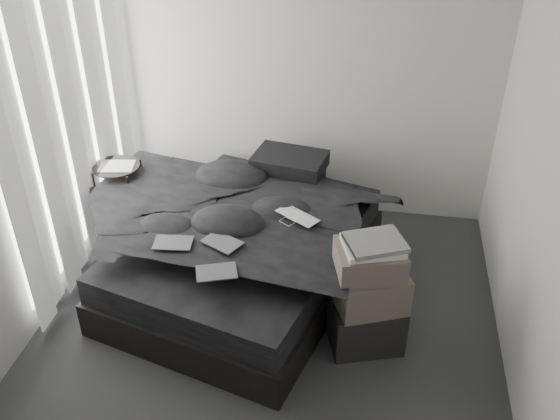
% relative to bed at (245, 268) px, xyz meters
% --- Properties ---
extents(floor, '(3.60, 4.20, 0.01)m').
position_rel_bed_xyz_m(floor, '(0.29, -0.75, -0.15)').
color(floor, '#303032').
rests_on(floor, ground).
extents(ceiling, '(3.60, 4.20, 0.01)m').
position_rel_bed_xyz_m(ceiling, '(0.29, -0.75, 2.45)').
color(ceiling, white).
rests_on(ceiling, ground).
extents(wall_back, '(3.60, 0.01, 2.60)m').
position_rel_bed_xyz_m(wall_back, '(0.29, 1.35, 1.15)').
color(wall_back, silver).
rests_on(wall_back, ground).
extents(wall_left, '(0.01, 4.20, 2.60)m').
position_rel_bed_xyz_m(wall_left, '(-1.51, -0.75, 1.15)').
color(wall_left, silver).
rests_on(wall_left, ground).
extents(wall_right, '(0.01, 4.20, 2.60)m').
position_rel_bed_xyz_m(wall_right, '(2.09, -0.75, 1.15)').
color(wall_right, silver).
rests_on(wall_right, ground).
extents(window_left, '(0.02, 2.00, 2.30)m').
position_rel_bed_xyz_m(window_left, '(-1.49, 0.15, 1.20)').
color(window_left, white).
rests_on(window_left, wall_left).
extents(curtain_left, '(0.06, 2.12, 2.48)m').
position_rel_bed_xyz_m(curtain_left, '(-1.44, 0.15, 1.13)').
color(curtain_left, white).
rests_on(curtain_left, wall_left).
extents(bed, '(2.25, 2.63, 0.31)m').
position_rel_bed_xyz_m(bed, '(0.00, 0.00, 0.00)').
color(bed, black).
rests_on(bed, floor).
extents(mattress, '(2.17, 2.55, 0.24)m').
position_rel_bed_xyz_m(mattress, '(0.00, -0.00, 0.27)').
color(mattress, black).
rests_on(mattress, bed).
extents(duvet, '(2.12, 2.31, 0.26)m').
position_rel_bed_xyz_m(duvet, '(-0.01, -0.05, 0.53)').
color(duvet, black).
rests_on(duvet, mattress).
extents(pillow_lower, '(0.78, 0.63, 0.15)m').
position_rel_bed_xyz_m(pillow_lower, '(0.18, 0.86, 0.47)').
color(pillow_lower, black).
rests_on(pillow_lower, mattress).
extents(pillow_upper, '(0.70, 0.54, 0.14)m').
position_rel_bed_xyz_m(pillow_upper, '(0.25, 0.82, 0.62)').
color(pillow_upper, black).
rests_on(pillow_upper, pillow_lower).
extents(laptop, '(0.43, 0.39, 0.03)m').
position_rel_bed_xyz_m(laptop, '(0.42, -0.06, 0.67)').
color(laptop, silver).
rests_on(laptop, duvet).
extents(comic_a, '(0.30, 0.22, 0.01)m').
position_rel_bed_xyz_m(comic_a, '(-0.43, -0.51, 0.66)').
color(comic_a, black).
rests_on(comic_a, duvet).
extents(comic_b, '(0.34, 0.30, 0.01)m').
position_rel_bed_xyz_m(comic_b, '(-0.07, -0.44, 0.67)').
color(comic_b, black).
rests_on(comic_b, duvet).
extents(comic_c, '(0.33, 0.27, 0.01)m').
position_rel_bed_xyz_m(comic_c, '(-0.02, -0.79, 0.68)').
color(comic_c, black).
rests_on(comic_c, duvet).
extents(side_stand, '(0.42, 0.42, 0.78)m').
position_rel_bed_xyz_m(side_stand, '(-1.27, 0.47, 0.23)').
color(side_stand, black).
rests_on(side_stand, floor).
extents(papers, '(0.33, 0.27, 0.02)m').
position_rel_bed_xyz_m(papers, '(-1.25, 0.46, 0.63)').
color(papers, white).
rests_on(papers, side_stand).
extents(floor_books, '(0.18, 0.23, 0.14)m').
position_rel_bed_xyz_m(floor_books, '(-0.95, -0.22, -0.08)').
color(floor_books, black).
rests_on(floor_books, floor).
extents(box_lower, '(0.63, 0.56, 0.39)m').
position_rel_bed_xyz_m(box_lower, '(1.05, -0.55, 0.04)').
color(box_lower, black).
rests_on(box_lower, floor).
extents(box_mid, '(0.60, 0.55, 0.30)m').
position_rel_bed_xyz_m(box_mid, '(1.07, -0.56, 0.39)').
color(box_mid, '#5B5148').
rests_on(box_mid, box_lower).
extents(box_upper, '(0.55, 0.49, 0.21)m').
position_rel_bed_xyz_m(box_upper, '(1.04, -0.55, 0.64)').
color(box_upper, '#5B5148').
rests_on(box_upper, box_mid).
extents(art_book_white, '(0.48, 0.43, 0.04)m').
position_rel_bed_xyz_m(art_book_white, '(1.05, -0.55, 0.76)').
color(art_book_white, silver).
rests_on(art_book_white, box_upper).
extents(art_book_snake, '(0.48, 0.44, 0.04)m').
position_rel_bed_xyz_m(art_book_snake, '(1.07, -0.56, 0.80)').
color(art_book_snake, silver).
rests_on(art_book_snake, art_book_white).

